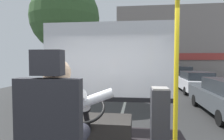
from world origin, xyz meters
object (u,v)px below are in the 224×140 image
at_px(handrail_pole, 176,84).
at_px(fare_box, 160,123).
at_px(bus_driver, 60,120).
at_px(parked_car_white, 195,81).
at_px(steering_console, 93,130).
at_px(parked_car_black, 179,74).

distance_m(handrail_pole, fare_box, 0.79).
relative_size(bus_driver, fare_box, 0.94).
bearing_deg(fare_box, bus_driver, -133.55).
bearing_deg(parked_car_white, bus_driver, -110.81).
xyz_separation_m(bus_driver, steering_console, (-0.00, 1.22, -0.53)).
bearing_deg(steering_console, parked_car_white, 66.90).
distance_m(bus_driver, fare_box, 1.36).
bearing_deg(parked_car_black, steering_console, -106.19).
height_order(bus_driver, fare_box, bus_driver).
relative_size(parked_car_white, parked_car_black, 0.96).
xyz_separation_m(steering_console, parked_car_black, (4.27, 14.70, -0.23)).
height_order(bus_driver, handrail_pole, handrail_pole).
xyz_separation_m(steering_console, handrail_pole, (1.00, -0.80, 0.79)).
bearing_deg(bus_driver, parked_car_black, 74.99).
relative_size(bus_driver, handrail_pole, 0.42).
xyz_separation_m(bus_driver, fare_box, (0.91, 0.96, -0.30)).
distance_m(bus_driver, parked_car_white, 11.99).
bearing_deg(handrail_pole, bus_driver, -157.35).
height_order(handrail_pole, parked_car_white, handrail_pole).
bearing_deg(parked_car_white, handrail_pole, -106.80).
bearing_deg(fare_box, steering_console, 164.06).
distance_m(steering_console, fare_box, 0.98).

